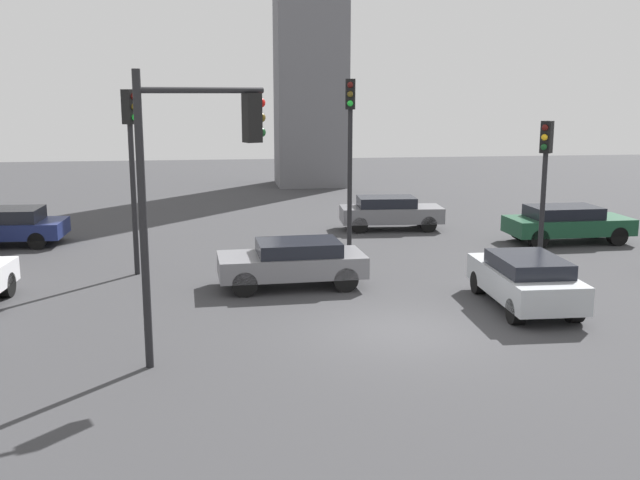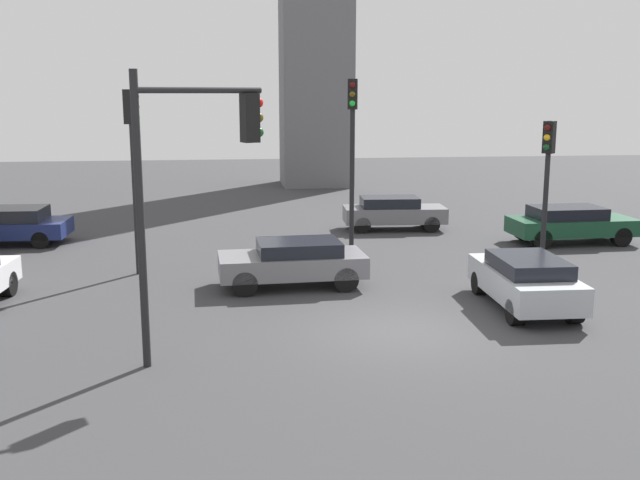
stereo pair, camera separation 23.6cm
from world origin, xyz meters
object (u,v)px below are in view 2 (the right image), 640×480
at_px(traffic_light_0, 547,165).
at_px(car_6, 393,212).
at_px(traffic_light_2, 194,164).
at_px(car_2, 571,223).
at_px(traffic_light_4, 133,148).
at_px(car_0, 525,280).
at_px(traffic_light_3, 352,134).
at_px(car_5, 294,262).
at_px(car_3, 3,225).

height_order(traffic_light_0, car_6, traffic_light_0).
bearing_deg(traffic_light_0, traffic_light_2, -11.52).
xyz_separation_m(traffic_light_2, car_2, (13.02, 10.27, -3.29)).
relative_size(traffic_light_4, car_0, 1.36).
xyz_separation_m(traffic_light_3, car_5, (-2.39, -4.37, -3.32)).
xyz_separation_m(traffic_light_2, car_6, (7.20, 13.74, -3.31)).
bearing_deg(car_0, traffic_light_3, 25.92).
height_order(car_2, car_6, car_2).
relative_size(traffic_light_3, car_3, 1.24).
xyz_separation_m(traffic_light_0, car_6, (-3.41, 6.55, -2.49)).
bearing_deg(car_2, car_6, 147.98).
height_order(traffic_light_2, car_3, traffic_light_2).
bearing_deg(car_2, traffic_light_2, -142.96).
bearing_deg(car_5, car_6, -122.38).
height_order(traffic_light_2, car_2, traffic_light_2).
distance_m(traffic_light_4, car_5, 5.87).
height_order(traffic_light_0, traffic_light_2, traffic_light_2).
bearing_deg(car_3, traffic_light_0, 165.22).
distance_m(traffic_light_2, car_5, 6.78).
height_order(car_5, car_6, car_6).
height_order(traffic_light_4, car_5, traffic_light_4).
distance_m(traffic_light_3, car_3, 13.08).
bearing_deg(traffic_light_4, car_2, 45.76).
height_order(car_0, car_6, car_0).
distance_m(traffic_light_3, car_5, 5.98).
height_order(car_2, car_3, car_2).
xyz_separation_m(traffic_light_2, traffic_light_4, (-2.09, 7.49, -0.21)).
relative_size(traffic_light_3, car_5, 1.40).
relative_size(traffic_light_0, car_0, 1.12).
distance_m(traffic_light_0, car_6, 7.79).
bearing_deg(car_3, traffic_light_4, 138.33).
bearing_deg(car_6, car_0, -82.14).
distance_m(traffic_light_2, traffic_light_4, 7.78).
bearing_deg(car_3, traffic_light_3, 168.84).
bearing_deg(car_0, traffic_light_4, 65.64).
bearing_deg(car_6, car_2, -27.60).
xyz_separation_m(traffic_light_4, car_3, (-5.39, 5.13, -3.11)).
xyz_separation_m(traffic_light_2, car_0, (8.11, 2.55, -3.29)).
relative_size(traffic_light_3, car_2, 1.31).
bearing_deg(car_6, traffic_light_2, -114.44).
relative_size(car_2, car_3, 0.94).
bearing_deg(traffic_light_3, car_0, 37.07).
xyz_separation_m(traffic_light_4, car_5, (4.53, -2.10, -3.09)).
distance_m(traffic_light_0, car_3, 19.05).
distance_m(traffic_light_2, traffic_light_3, 10.89).
relative_size(traffic_light_2, car_5, 1.40).
bearing_deg(traffic_light_4, car_6, 69.28).
xyz_separation_m(traffic_light_0, car_2, (2.42, 3.08, -2.46)).
xyz_separation_m(traffic_light_0, traffic_light_2, (-10.61, -7.19, 0.83)).
distance_m(traffic_light_3, car_2, 8.85).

